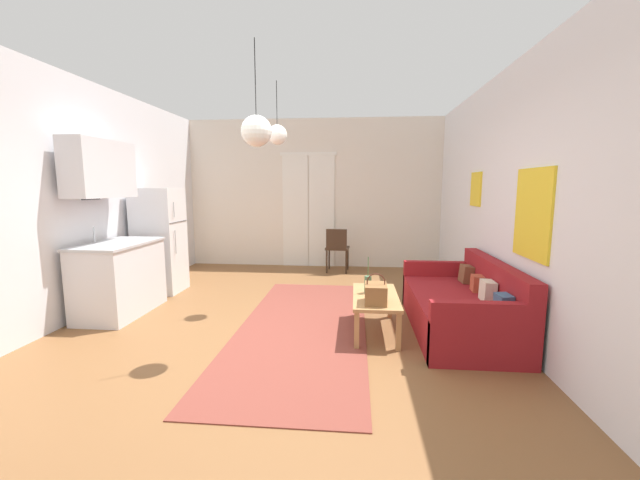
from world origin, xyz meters
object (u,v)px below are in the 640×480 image
Objects in this scene: couch at (465,308)px; pendant_lamp_near at (256,131)px; bamboo_vase at (368,284)px; refrigerator at (160,240)px; coffee_table at (375,300)px; pendant_lamp_far at (277,135)px; accent_chair at (337,247)px; handbag at (376,293)px.

couch is 2.90m from pendant_lamp_near.
refrigerator reaches higher than bamboo_vase.
pendant_lamp_far is (-1.23, 0.81, 1.88)m from coffee_table.
pendant_lamp_near is (-2.13, -0.70, 1.84)m from couch.
bamboo_vase is at bearing -22.61° from refrigerator.
refrigerator is at bearing 163.29° from couch.
bamboo_vase is 2.01m from pendant_lamp_near.
refrigerator is 1.91× the size of accent_chair.
couch is at bearing 122.89° from accent_chair.
bamboo_vase is 0.44× the size of pendant_lamp_near.
handbag is 0.33× the size of pendant_lamp_near.
pendant_lamp_far reaches higher than bamboo_vase.
accent_chair is at bearing 100.84° from coffee_table.
pendant_lamp_near is 1.39m from pendant_lamp_far.
pendant_lamp_near is at bearing -161.75° from couch.
accent_chair is 1.05× the size of pendant_lamp_far.
handbag is at bearing 14.65° from pendant_lamp_near.
coffee_table is 2.98m from accent_chair.
coffee_table is (-0.99, -0.12, 0.10)m from couch.
couch is 6.21× the size of handbag.
coffee_table is at bearing 104.77° from accent_chair.
pendant_lamp_far is at bearing 146.73° from coffee_table.
couch is 3.21m from accent_chair.
pendant_lamp_far reaches higher than couch.
refrigerator is 3.10m from pendant_lamp_near.
accent_chair is at bearing 99.66° from handbag.
handbag is 1.96m from pendant_lamp_near.
handbag is at bearing -157.88° from couch.
pendant_lamp_far reaches higher than refrigerator.
refrigerator is at bearing 34.68° from accent_chair.
pendant_lamp_far is at bearing 93.69° from pendant_lamp_near.
coffee_table is 3.48m from refrigerator.
couch is at bearing 18.25° from pendant_lamp_near.
couch is 2.47× the size of pendant_lamp_far.
pendant_lamp_near is (-1.12, -0.29, 1.58)m from handbag.
couch is 1.87× the size of coffee_table.
refrigerator is 1.66× the size of pendant_lamp_near.
handbag is (-0.01, -0.28, 0.16)m from coffee_table.
refrigerator is at bearing 152.30° from handbag.
bamboo_vase is at bearing 133.45° from coffee_table.
handbag is 0.20× the size of refrigerator.
handbag is 0.38× the size of accent_chair.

